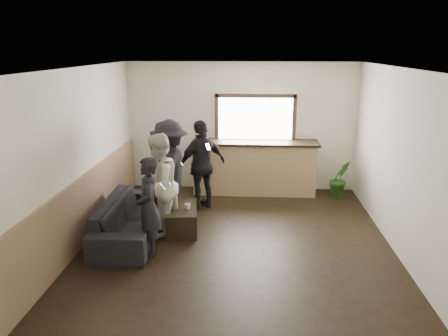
# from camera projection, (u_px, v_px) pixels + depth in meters

# --- Properties ---
(ground) EXTENTS (5.00, 6.00, 0.01)m
(ground) POSITION_uv_depth(u_px,v_px,m) (235.00, 245.00, 7.07)
(ground) COLOR black
(room_shell) EXTENTS (5.01, 6.01, 2.80)m
(room_shell) POSITION_uv_depth(u_px,v_px,m) (188.00, 156.00, 6.72)
(room_shell) COLOR silver
(room_shell) RESTS_ON ground
(bar_counter) EXTENTS (2.70, 0.68, 2.13)m
(bar_counter) POSITION_uv_depth(u_px,v_px,m) (254.00, 164.00, 9.47)
(bar_counter) COLOR tan
(bar_counter) RESTS_ON ground
(sofa) EXTENTS (0.96, 2.28, 0.66)m
(sofa) POSITION_uv_depth(u_px,v_px,m) (131.00, 218.00, 7.31)
(sofa) COLOR black
(sofa) RESTS_ON ground
(coffee_table) EXTENTS (0.64, 1.00, 0.42)m
(coffee_table) POSITION_uv_depth(u_px,v_px,m) (182.00, 219.00, 7.61)
(coffee_table) COLOR black
(coffee_table) RESTS_ON ground
(cup_a) EXTENTS (0.18, 0.18, 0.10)m
(cup_a) POSITION_uv_depth(u_px,v_px,m) (174.00, 201.00, 7.72)
(cup_a) COLOR silver
(cup_a) RESTS_ON coffee_table
(cup_b) EXTENTS (0.14, 0.14, 0.10)m
(cup_b) POSITION_uv_depth(u_px,v_px,m) (188.00, 206.00, 7.45)
(cup_b) COLOR silver
(cup_b) RESTS_ON coffee_table
(potted_plant) EXTENTS (0.54, 0.49, 0.80)m
(potted_plant) POSITION_uv_depth(u_px,v_px,m) (340.00, 179.00, 9.24)
(potted_plant) COLOR #2D6623
(potted_plant) RESTS_ON ground
(person_a) EXTENTS (0.52, 0.64, 1.53)m
(person_a) POSITION_uv_depth(u_px,v_px,m) (149.00, 207.00, 6.60)
(person_a) COLOR black
(person_a) RESTS_ON ground
(person_b) EXTENTS (0.89, 1.01, 1.75)m
(person_b) POSITION_uv_depth(u_px,v_px,m) (158.00, 185.00, 7.26)
(person_b) COLOR silver
(person_b) RESTS_ON ground
(person_c) EXTENTS (0.75, 1.23, 1.85)m
(person_c) POSITION_uv_depth(u_px,v_px,m) (170.00, 170.00, 7.95)
(person_c) COLOR black
(person_c) RESTS_ON ground
(person_d) EXTENTS (1.08, 0.98, 1.76)m
(person_d) POSITION_uv_depth(u_px,v_px,m) (202.00, 165.00, 8.48)
(person_d) COLOR black
(person_d) RESTS_ON ground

